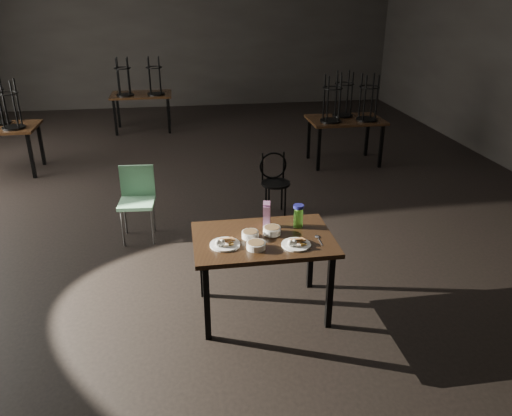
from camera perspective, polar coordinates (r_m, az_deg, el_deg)
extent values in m
plane|color=black|center=(7.08, -6.25, 1.25)|extent=(12.00, 12.00, 0.00)
cube|color=black|center=(12.59, -8.20, 18.63)|extent=(10.00, 0.04, 3.20)
cube|color=black|center=(4.29, 0.83, -3.61)|extent=(1.20, 0.80, 0.04)
cube|color=black|center=(4.16, -5.64, -10.72)|extent=(0.05, 0.05, 0.71)
cube|color=black|center=(4.32, 8.44, -9.43)|extent=(0.05, 0.05, 0.71)
cube|color=black|center=(4.70, -6.16, -6.32)|extent=(0.05, 0.05, 0.71)
cube|color=black|center=(4.84, 6.26, -5.35)|extent=(0.05, 0.05, 0.71)
cylinder|color=white|center=(4.16, -3.56, -4.18)|extent=(0.25, 0.25, 0.02)
cube|color=#AC6F3D|center=(4.17, -3.57, -3.27)|extent=(0.09, 0.09, 0.04)
cube|color=#AC6F3D|center=(4.17, -3.15, -3.24)|extent=(0.11, 0.11, 0.03)
ellipsoid|color=white|center=(4.10, -4.37, -4.00)|extent=(0.05, 0.05, 0.06)
ellipsoid|color=white|center=(4.11, -3.88, -3.96)|extent=(0.05, 0.05, 0.06)
cylinder|color=white|center=(4.16, 4.60, -4.19)|extent=(0.24, 0.24, 0.01)
cube|color=#AC6F3D|center=(4.17, 4.57, -3.31)|extent=(0.09, 0.09, 0.04)
cube|color=#AC6F3D|center=(4.18, 4.96, -3.28)|extent=(0.10, 0.10, 0.03)
ellipsoid|color=white|center=(4.10, 3.93, -4.03)|extent=(0.05, 0.05, 0.06)
ellipsoid|color=white|center=(4.11, 4.40, -3.99)|extent=(0.05, 0.05, 0.06)
cylinder|color=white|center=(4.26, -0.67, -3.06)|extent=(0.14, 0.14, 0.06)
cylinder|color=brown|center=(4.25, -0.67, -2.82)|extent=(0.12, 0.12, 0.01)
cylinder|color=white|center=(4.33, 1.83, -2.59)|extent=(0.15, 0.15, 0.06)
cylinder|color=brown|center=(4.32, 1.84, -2.34)|extent=(0.13, 0.13, 0.01)
cylinder|color=white|center=(4.09, 0.01, -4.31)|extent=(0.16, 0.16, 0.05)
cylinder|color=brown|center=(4.08, 0.01, -4.07)|extent=(0.13, 0.13, 0.01)
cube|color=#8C197D|center=(4.43, 1.23, -0.93)|extent=(0.08, 0.08, 0.20)
cube|color=#8C197D|center=(4.39, 1.25, 0.45)|extent=(0.08, 0.08, 0.06)
cylinder|color=#6DDC40|center=(4.45, 4.85, -1.05)|extent=(0.09, 0.09, 0.18)
cylinder|color=navy|center=(4.41, 4.90, 0.16)|extent=(0.10, 0.10, 0.03)
ellipsoid|color=silver|center=(4.31, 6.99, -3.25)|extent=(0.04, 0.05, 0.01)
cube|color=silver|center=(4.23, 7.34, -3.88)|extent=(0.01, 0.13, 0.00)
cylinder|color=black|center=(6.37, 2.26, 2.83)|extent=(0.37, 0.37, 0.03)
torus|color=black|center=(6.45, 1.96, 4.88)|extent=(0.36, 0.04, 0.36)
cylinder|color=black|center=(6.57, 2.96, 1.50)|extent=(0.02, 0.02, 0.42)
cylinder|color=black|center=(6.53, 1.15, 1.39)|extent=(0.02, 0.02, 0.42)
cylinder|color=black|center=(6.34, 1.48, 0.67)|extent=(0.02, 0.02, 0.42)
cylinder|color=black|center=(6.38, 3.35, 0.78)|extent=(0.02, 0.02, 0.42)
cube|color=#75B68B|center=(5.86, -13.47, 0.58)|extent=(0.42, 0.42, 0.04)
cube|color=#75B68B|center=(5.95, -13.43, 3.08)|extent=(0.39, 0.06, 0.37)
cylinder|color=slate|center=(5.82, -14.98, -2.22)|extent=(0.02, 0.02, 0.46)
cylinder|color=slate|center=(5.79, -11.73, -2.03)|extent=(0.02, 0.02, 0.46)
cylinder|color=slate|center=(6.12, -14.72, -0.87)|extent=(0.02, 0.02, 0.46)
cylinder|color=slate|center=(6.09, -11.63, -0.68)|extent=(0.02, 0.02, 0.46)
cube|color=black|center=(8.38, -24.31, 5.44)|extent=(0.05, 0.05, 0.71)
cube|color=black|center=(8.97, -23.36, 6.73)|extent=(0.05, 0.05, 0.71)
cylinder|color=black|center=(8.50, -25.94, 8.29)|extent=(0.34, 0.34, 0.03)
torus|color=black|center=(8.40, -26.56, 11.55)|extent=(0.32, 0.32, 0.02)
cylinder|color=black|center=(8.48, -25.57, 10.90)|extent=(0.03, 0.03, 0.70)
cylinder|color=black|center=(8.54, -26.86, 10.74)|extent=(0.03, 0.03, 0.70)
cylinder|color=black|center=(8.36, -27.23, 10.42)|extent=(0.03, 0.03, 0.70)
cylinder|color=black|center=(8.30, -25.92, 10.59)|extent=(0.03, 0.03, 0.70)
cylinder|color=black|center=(8.89, -27.25, 8.65)|extent=(0.34, 0.34, 0.03)
cylinder|color=black|center=(8.88, -26.90, 11.15)|extent=(0.03, 0.03, 0.70)
cube|color=black|center=(8.38, 10.20, 9.87)|extent=(1.20, 0.80, 0.04)
cube|color=black|center=(8.03, 7.19, 6.67)|extent=(0.05, 0.05, 0.71)
cube|color=black|center=(8.37, 14.10, 6.85)|extent=(0.05, 0.05, 0.71)
cube|color=black|center=(8.62, 6.04, 7.93)|extent=(0.05, 0.05, 0.71)
cube|color=black|center=(8.94, 12.57, 8.07)|extent=(0.05, 0.05, 0.71)
cylinder|color=black|center=(8.14, 8.52, 9.83)|extent=(0.34, 0.34, 0.03)
torus|color=black|center=(8.04, 8.74, 13.29)|extent=(0.32, 0.32, 0.02)
cylinder|color=black|center=(8.18, 9.16, 12.49)|extent=(0.03, 0.03, 0.70)
cylinder|color=black|center=(8.13, 7.79, 12.49)|extent=(0.03, 0.03, 0.70)
cylinder|color=black|center=(7.94, 8.20, 12.20)|extent=(0.03, 0.03, 0.70)
cylinder|color=black|center=(8.00, 9.59, 12.20)|extent=(0.03, 0.03, 0.70)
cylinder|color=black|center=(8.34, 12.53, 9.86)|extent=(0.34, 0.34, 0.03)
torus|color=black|center=(8.24, 12.84, 13.23)|extent=(0.32, 0.32, 0.02)
cylinder|color=black|center=(8.39, 13.16, 12.45)|extent=(0.03, 0.03, 0.70)
cylinder|color=black|center=(8.32, 11.86, 12.47)|extent=(0.03, 0.03, 0.70)
cylinder|color=black|center=(8.13, 12.34, 12.18)|extent=(0.03, 0.03, 0.70)
cylinder|color=black|center=(8.21, 13.66, 12.16)|extent=(0.03, 0.03, 0.70)
cylinder|color=black|center=(8.54, 9.83, 10.40)|extent=(0.34, 0.34, 0.03)
torus|color=black|center=(8.44, 10.08, 13.70)|extent=(0.32, 0.32, 0.02)
cylinder|color=black|center=(8.59, 10.44, 12.93)|extent=(0.03, 0.03, 0.70)
cylinder|color=black|center=(8.52, 9.15, 12.94)|extent=(0.03, 0.03, 0.70)
cylinder|color=black|center=(8.34, 9.56, 12.67)|extent=(0.03, 0.03, 0.70)
cylinder|color=black|center=(8.40, 10.88, 12.66)|extent=(0.03, 0.03, 0.70)
cube|color=black|center=(10.55, -12.98, 12.50)|extent=(1.20, 0.80, 0.04)
cube|color=black|center=(10.36, -15.79, 9.89)|extent=(0.05, 0.05, 0.71)
cube|color=black|center=(10.29, -9.96, 10.33)|extent=(0.05, 0.05, 0.71)
cube|color=black|center=(10.98, -15.46, 10.69)|extent=(0.05, 0.05, 0.71)
cube|color=black|center=(10.91, -9.95, 11.10)|extent=(0.05, 0.05, 0.71)
cylinder|color=black|center=(10.42, -14.73, 12.40)|extent=(0.34, 0.34, 0.03)
torus|color=black|center=(10.34, -15.02, 15.11)|extent=(0.32, 0.32, 0.02)
cylinder|color=black|center=(10.45, -14.34, 14.51)|extent=(0.03, 0.03, 0.70)
cylinder|color=black|center=(10.46, -15.45, 14.41)|extent=(0.03, 0.03, 0.70)
cylinder|color=black|center=(10.27, -15.55, 14.23)|extent=(0.03, 0.03, 0.70)
cylinder|color=black|center=(10.25, -14.42, 14.33)|extent=(0.03, 0.03, 0.70)
cylinder|color=black|center=(10.38, -11.36, 12.66)|extent=(0.34, 0.34, 0.03)
torus|color=black|center=(10.30, -11.59, 15.39)|extent=(0.32, 0.32, 0.02)
cylinder|color=black|center=(10.41, -10.95, 14.77)|extent=(0.03, 0.03, 0.70)
cylinder|color=black|center=(10.42, -12.07, 14.69)|extent=(0.03, 0.03, 0.70)
cylinder|color=black|center=(10.22, -12.11, 14.52)|extent=(0.03, 0.03, 0.70)
cylinder|color=black|center=(10.21, -10.97, 14.60)|extent=(0.03, 0.03, 0.70)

